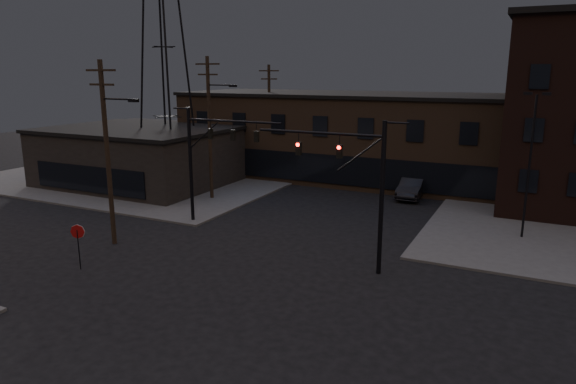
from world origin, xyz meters
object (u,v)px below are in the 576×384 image
object	(u,v)px
traffic_signal_far	(206,152)
parked_car_lot_a	(544,201)
car_crossing	(412,187)
traffic_signal_near	(361,179)
stop_sign	(78,236)

from	to	relation	value
traffic_signal_far	parked_car_lot_a	world-z (taller)	traffic_signal_far
car_crossing	traffic_signal_near	bearing A→B (deg)	-88.20
stop_sign	car_crossing	xyz separation A→B (m)	(12.23, 23.94, -0.99)
traffic_signal_near	parked_car_lot_a	distance (m)	19.43
parked_car_lot_a	stop_sign	bearing A→B (deg)	141.76
stop_sign	parked_car_lot_a	size ratio (longest dim) A/B	0.52
traffic_signal_near	stop_sign	bearing A→B (deg)	-154.10
traffic_signal_far	car_crossing	world-z (taller)	traffic_signal_far
parked_car_lot_a	car_crossing	size ratio (longest dim) A/B	0.92
traffic_signal_near	parked_car_lot_a	xyz separation A→B (m)	(8.78, 16.88, -3.97)
traffic_signal_near	traffic_signal_far	distance (m)	12.57
traffic_signal_near	car_crossing	distance (m)	17.96
traffic_signal_near	traffic_signal_far	size ratio (longest dim) A/B	1.00
traffic_signal_far	stop_sign	world-z (taller)	traffic_signal_far
stop_sign	car_crossing	bearing A→B (deg)	62.93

